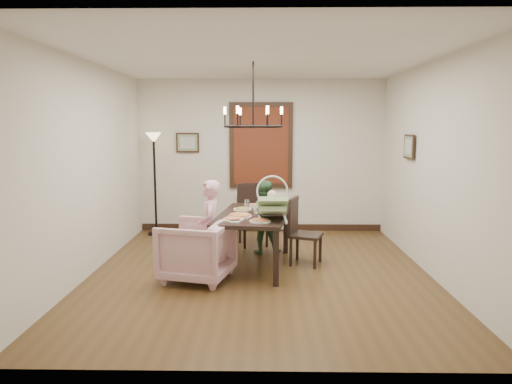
{
  "coord_description": "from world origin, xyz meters",
  "views": [
    {
      "loc": [
        0.05,
        -5.93,
        1.96
      ],
      "look_at": [
        -0.06,
        0.31,
        1.05
      ],
      "focal_mm": 32.0,
      "sensor_mm": 36.0,
      "label": 1
    }
  ],
  "objects_px": {
    "chair_far": "(253,215)",
    "drinking_glass": "(264,208)",
    "chair_right": "(306,231)",
    "armchair": "(197,250)",
    "seated_man": "(264,223)",
    "floor_lamp": "(155,185)",
    "dining_table": "(253,220)",
    "elderly_woman": "(209,236)",
    "baby_bouncer": "(272,205)"
  },
  "relations": [
    {
      "from": "floor_lamp",
      "to": "chair_right",
      "type": "bearing_deg",
      "value": -34.51
    },
    {
      "from": "chair_far",
      "to": "armchair",
      "type": "relative_size",
      "value": 1.2
    },
    {
      "from": "chair_far",
      "to": "elderly_woman",
      "type": "relative_size",
      "value": 0.98
    },
    {
      "from": "elderly_woman",
      "to": "armchair",
      "type": "bearing_deg",
      "value": -43.53
    },
    {
      "from": "chair_right",
      "to": "armchair",
      "type": "xyz_separation_m",
      "value": [
        -1.46,
        -0.68,
        -0.09
      ]
    },
    {
      "from": "armchair",
      "to": "seated_man",
      "type": "xyz_separation_m",
      "value": [
        0.86,
        1.25,
        0.09
      ]
    },
    {
      "from": "chair_right",
      "to": "baby_bouncer",
      "type": "xyz_separation_m",
      "value": [
        -0.49,
        -0.54,
        0.48
      ]
    },
    {
      "from": "baby_bouncer",
      "to": "floor_lamp",
      "type": "bearing_deg",
      "value": 130.61
    },
    {
      "from": "chair_right",
      "to": "floor_lamp",
      "type": "relative_size",
      "value": 0.53
    },
    {
      "from": "armchair",
      "to": "baby_bouncer",
      "type": "xyz_separation_m",
      "value": [
        0.97,
        0.15,
        0.57
      ]
    },
    {
      "from": "drinking_glass",
      "to": "floor_lamp",
      "type": "relative_size",
      "value": 0.08
    },
    {
      "from": "dining_table",
      "to": "drinking_glass",
      "type": "relative_size",
      "value": 11.64
    },
    {
      "from": "armchair",
      "to": "chair_right",
      "type": "bearing_deg",
      "value": 129.21
    },
    {
      "from": "chair_right",
      "to": "elderly_woman",
      "type": "relative_size",
      "value": 0.91
    },
    {
      "from": "armchair",
      "to": "floor_lamp",
      "type": "xyz_separation_m",
      "value": [
        -1.09,
        2.44,
        0.52
      ]
    },
    {
      "from": "dining_table",
      "to": "elderly_woman",
      "type": "bearing_deg",
      "value": -139.61
    },
    {
      "from": "chair_far",
      "to": "elderly_woman",
      "type": "xyz_separation_m",
      "value": [
        -0.54,
        -1.53,
        0.01
      ]
    },
    {
      "from": "elderly_woman",
      "to": "floor_lamp",
      "type": "distance_m",
      "value": 2.6
    },
    {
      "from": "seated_man",
      "to": "baby_bouncer",
      "type": "relative_size",
      "value": 1.57
    },
    {
      "from": "armchair",
      "to": "seated_man",
      "type": "bearing_deg",
      "value": 159.77
    },
    {
      "from": "chair_far",
      "to": "baby_bouncer",
      "type": "height_order",
      "value": "baby_bouncer"
    },
    {
      "from": "dining_table",
      "to": "baby_bouncer",
      "type": "bearing_deg",
      "value": -50.77
    },
    {
      "from": "chair_right",
      "to": "armchair",
      "type": "height_order",
      "value": "chair_right"
    },
    {
      "from": "dining_table",
      "to": "elderly_woman",
      "type": "relative_size",
      "value": 1.64
    },
    {
      "from": "elderly_woman",
      "to": "baby_bouncer",
      "type": "bearing_deg",
      "value": 81.75
    },
    {
      "from": "seated_man",
      "to": "armchair",
      "type": "bearing_deg",
      "value": 58.37
    },
    {
      "from": "chair_far",
      "to": "baby_bouncer",
      "type": "distance_m",
      "value": 1.66
    },
    {
      "from": "armchair",
      "to": "drinking_glass",
      "type": "xyz_separation_m",
      "value": [
        0.86,
        0.56,
        0.45
      ]
    },
    {
      "from": "elderly_woman",
      "to": "baby_bouncer",
      "type": "relative_size",
      "value": 1.74
    },
    {
      "from": "baby_bouncer",
      "to": "drinking_glass",
      "type": "xyz_separation_m",
      "value": [
        -0.11,
        0.42,
        -0.12
      ]
    },
    {
      "from": "baby_bouncer",
      "to": "elderly_woman",
      "type": "bearing_deg",
      "value": 175.95
    },
    {
      "from": "baby_bouncer",
      "to": "drinking_glass",
      "type": "height_order",
      "value": "baby_bouncer"
    },
    {
      "from": "dining_table",
      "to": "baby_bouncer",
      "type": "distance_m",
      "value": 0.56
    },
    {
      "from": "chair_far",
      "to": "drinking_glass",
      "type": "distance_m",
      "value": 1.21
    },
    {
      "from": "chair_right",
      "to": "seated_man",
      "type": "relative_size",
      "value": 1.02
    },
    {
      "from": "armchair",
      "to": "seated_man",
      "type": "relative_size",
      "value": 0.9
    },
    {
      "from": "chair_far",
      "to": "seated_man",
      "type": "height_order",
      "value": "chair_far"
    },
    {
      "from": "seated_man",
      "to": "baby_bouncer",
      "type": "xyz_separation_m",
      "value": [
        0.11,
        -1.11,
        0.48
      ]
    },
    {
      "from": "seated_man",
      "to": "elderly_woman",
      "type": "bearing_deg",
      "value": 59.05
    },
    {
      "from": "chair_right",
      "to": "seated_man",
      "type": "distance_m",
      "value": 0.83
    },
    {
      "from": "dining_table",
      "to": "seated_man",
      "type": "height_order",
      "value": "seated_man"
    },
    {
      "from": "chair_far",
      "to": "armchair",
      "type": "bearing_deg",
      "value": -126.91
    },
    {
      "from": "chair_right",
      "to": "floor_lamp",
      "type": "distance_m",
      "value": 3.13
    },
    {
      "from": "elderly_woman",
      "to": "chair_right",
      "type": "bearing_deg",
      "value": 105.32
    },
    {
      "from": "chair_far",
      "to": "chair_right",
      "type": "relative_size",
      "value": 1.07
    },
    {
      "from": "chair_right",
      "to": "drinking_glass",
      "type": "height_order",
      "value": "chair_right"
    },
    {
      "from": "dining_table",
      "to": "baby_bouncer",
      "type": "xyz_separation_m",
      "value": [
        0.26,
        -0.41,
        0.28
      ]
    },
    {
      "from": "chair_right",
      "to": "elderly_woman",
      "type": "xyz_separation_m",
      "value": [
        -1.31,
        -0.5,
        0.04
      ]
    },
    {
      "from": "seated_man",
      "to": "drinking_glass",
      "type": "distance_m",
      "value": 0.78
    },
    {
      "from": "dining_table",
      "to": "chair_far",
      "type": "height_order",
      "value": "chair_far"
    }
  ]
}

